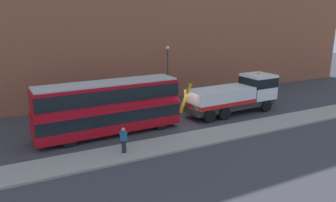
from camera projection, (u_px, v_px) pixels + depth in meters
The scene contains 7 objects.
ground_plane at pixel (181, 121), 27.52m from camera, with size 120.00×120.00×0.00m, color #38383D.
near_kerb at pixel (208, 136), 23.88m from camera, with size 60.00×2.80×0.15m, color gray.
building_facade at pixel (140, 23), 32.92m from camera, with size 60.00×1.50×16.00m.
recovery_tow_truck at pixel (236, 95), 29.52m from camera, with size 10.19×2.99×3.67m.
double_decker_bus at pixel (109, 106), 24.07m from camera, with size 11.12×2.98×4.06m.
pedestrian_onlooker at pixel (124, 140), 20.67m from camera, with size 0.43×0.48×1.71m.
street_lamp at pixel (168, 69), 33.11m from camera, with size 0.36×0.36×5.83m.
Camera 1 is at (-12.88, -22.78, 8.74)m, focal length 34.25 mm.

